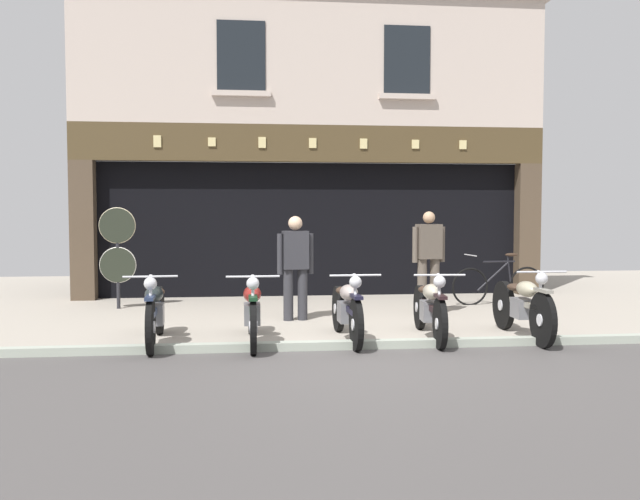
% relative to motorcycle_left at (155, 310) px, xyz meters
% --- Properties ---
extents(ground, '(21.07, 22.00, 0.18)m').
position_rel_motorcycle_left_xyz_m(ground, '(2.43, -1.62, -0.46)').
color(ground, '#A39A8C').
extents(shop_facade, '(9.37, 4.42, 5.98)m').
position_rel_motorcycle_left_xyz_m(shop_facade, '(2.43, 6.39, 1.23)').
color(shop_facade, black).
rests_on(shop_facade, ground).
extents(motorcycle_left, '(0.62, 2.02, 0.92)m').
position_rel_motorcycle_left_xyz_m(motorcycle_left, '(0.00, 0.00, 0.00)').
color(motorcycle_left, black).
rests_on(motorcycle_left, ground).
extents(motorcycle_center_left, '(0.62, 2.02, 0.92)m').
position_rel_motorcycle_left_xyz_m(motorcycle_center_left, '(1.20, -0.09, -0.00)').
color(motorcycle_center_left, black).
rests_on(motorcycle_center_left, ground).
extents(motorcycle_center, '(0.62, 1.96, 0.91)m').
position_rel_motorcycle_left_xyz_m(motorcycle_center, '(2.41, -0.04, -0.01)').
color(motorcycle_center, black).
rests_on(motorcycle_center, ground).
extents(motorcycle_center_right, '(0.62, 2.03, 0.91)m').
position_rel_motorcycle_left_xyz_m(motorcycle_center_right, '(3.49, -0.03, -0.01)').
color(motorcycle_center_right, black).
rests_on(motorcycle_center_right, ground).
extents(motorcycle_right, '(0.62, 2.00, 0.93)m').
position_rel_motorcycle_left_xyz_m(motorcycle_right, '(4.71, -0.12, 0.01)').
color(motorcycle_right, black).
rests_on(motorcycle_right, ground).
extents(salesman_left, '(0.56, 0.27, 1.58)m').
position_rel_motorcycle_left_xyz_m(salesman_left, '(1.87, 1.67, 0.45)').
color(salesman_left, '#2D2D33').
rests_on(salesman_left, ground).
extents(shopkeeper_center, '(0.55, 0.29, 1.65)m').
position_rel_motorcycle_left_xyz_m(shopkeeper_center, '(4.02, 1.97, 0.49)').
color(shopkeeper_center, brown).
rests_on(shopkeeper_center, ground).
extents(tyre_sign_pole, '(0.62, 0.06, 1.72)m').
position_rel_motorcycle_left_xyz_m(tyre_sign_pole, '(-1.03, 3.23, 0.63)').
color(tyre_sign_pole, '#232328').
rests_on(tyre_sign_pole, ground).
extents(advert_board_near, '(0.66, 0.03, 1.05)m').
position_rel_motorcycle_left_xyz_m(advert_board_near, '(3.60, 4.76, 1.44)').
color(advert_board_near, silver).
extents(leaning_bicycle, '(1.77, 0.50, 0.93)m').
position_rel_motorcycle_left_xyz_m(leaning_bicycle, '(5.63, 3.08, -0.06)').
color(leaning_bicycle, black).
rests_on(leaning_bicycle, ground).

